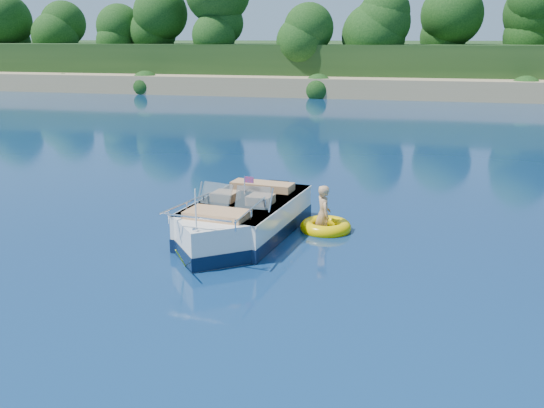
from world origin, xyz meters
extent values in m
plane|color=#091A3F|center=(0.00, 0.00, 0.00)|extent=(160.00, 160.00, 0.00)
cube|color=tan|center=(0.00, 38.00, 0.50)|extent=(170.00, 8.00, 2.00)
cube|color=black|center=(0.00, 65.00, 1.00)|extent=(170.00, 56.00, 6.00)
cylinder|color=black|center=(-18.00, 40.50, 3.10)|extent=(0.44, 0.44, 3.20)
sphere|color=black|center=(-18.00, 40.50, 6.14)|extent=(5.28, 5.28, 5.28)
cylinder|color=black|center=(0.00, 42.00, 3.30)|extent=(0.44, 0.44, 3.60)
sphere|color=black|center=(0.00, 42.00, 6.72)|extent=(5.94, 5.94, 5.94)
cube|color=white|center=(-2.69, 0.76, 0.31)|extent=(2.52, 4.08, 1.07)
cube|color=white|center=(-2.92, -1.04, 0.31)|extent=(2.02, 2.02, 1.07)
cube|color=black|center=(-2.69, 0.76, 0.16)|extent=(2.55, 4.12, 0.31)
cube|color=black|center=(-2.92, -1.04, 0.16)|extent=(2.06, 2.06, 0.31)
cube|color=tan|center=(-2.65, 1.07, 0.61)|extent=(1.96, 2.88, 0.10)
cube|color=white|center=(-2.69, 0.76, 0.82)|extent=(2.56, 4.09, 0.06)
cube|color=black|center=(-2.42, 2.86, 0.36)|extent=(0.60, 0.43, 0.92)
cube|color=#8C9EA5|center=(-3.23, 0.12, 1.11)|extent=(0.84, 0.47, 0.49)
cube|color=#8C9EA5|center=(-2.32, 0.00, 1.11)|extent=(0.80, 0.28, 0.49)
cube|color=tan|center=(-3.17, 0.57, 0.85)|extent=(0.63, 0.63, 0.41)
cube|color=tan|center=(-2.27, 0.45, 0.85)|extent=(0.63, 0.63, 0.41)
cube|color=tan|center=(-2.56, 1.78, 0.85)|extent=(1.65, 0.76, 0.39)
cube|color=tan|center=(-2.90, -0.85, 0.83)|extent=(1.43, 0.93, 0.35)
cylinder|color=white|center=(-3.02, -1.81, 1.28)|extent=(0.03, 0.03, 0.87)
cube|color=red|center=(-2.41, 0.01, 1.52)|extent=(0.22, 0.04, 0.14)
cube|color=silver|center=(-3.03, -1.86, 0.88)|extent=(0.11, 0.07, 0.05)
cylinder|color=yellow|center=(-3.22, -2.20, 0.36)|extent=(0.26, 1.08, 0.78)
torus|color=#FFCF00|center=(-0.84, 1.39, 0.08)|extent=(1.43, 1.43, 0.34)
torus|color=red|center=(-0.84, 1.39, 0.10)|extent=(1.17, 1.17, 0.11)
imported|color=tan|center=(-0.92, 1.39, 0.00)|extent=(0.70, 0.91, 1.63)
camera|label=1|loc=(1.19, -12.82, 4.64)|focal=40.00mm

